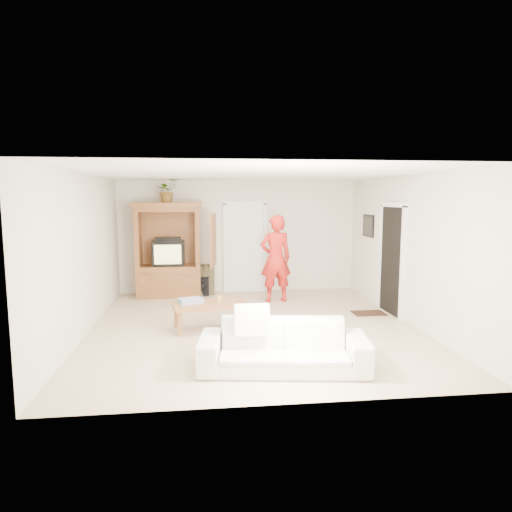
{
  "coord_description": "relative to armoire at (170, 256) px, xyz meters",
  "views": [
    {
      "loc": [
        -0.87,
        -7.6,
        2.23
      ],
      "look_at": [
        0.12,
        0.6,
        1.15
      ],
      "focal_mm": 32.0,
      "sensor_mm": 36.0,
      "label": 1
    }
  ],
  "objects": [
    {
      "name": "towel",
      "position": [
        0.52,
        -2.71,
        -0.41
      ],
      "size": [
        0.44,
        0.38,
        0.08
      ],
      "primitive_type": "cube",
      "rotation": [
        0.0,
        0.0,
        0.29
      ],
      "color": "#D84879",
      "rests_on": "coffee_table"
    },
    {
      "name": "sofa",
      "position": [
        1.74,
        -4.67,
        -0.59
      ],
      "size": [
        2.25,
        1.13,
        0.63
      ],
      "primitive_type": "imported",
      "rotation": [
        0.0,
        0.0,
        -0.14
      ],
      "color": "silver",
      "rests_on": "floor"
    },
    {
      "name": "framed_picture",
      "position": [
        4.31,
        -0.76,
        0.69
      ],
      "size": [
        0.03,
        0.6,
        0.48
      ],
      "primitive_type": "cube",
      "color": "black",
      "rests_on": "wall_right"
    },
    {
      "name": "floor",
      "position": [
        1.58,
        -2.66,
        -0.91
      ],
      "size": [
        6.0,
        6.0,
        0.0
      ],
      "primitive_type": "plane",
      "color": "tan",
      "rests_on": "ground"
    },
    {
      "name": "wall_left",
      "position": [
        -1.17,
        -2.66,
        0.39
      ],
      "size": [
        0.0,
        6.0,
        6.0
      ],
      "primitive_type": "plane",
      "rotation": [
        1.57,
        0.0,
        1.57
      ],
      "color": "silver",
      "rests_on": "floor"
    },
    {
      "name": "coffee_table",
      "position": [
        0.83,
        -2.71,
        -0.51
      ],
      "size": [
        1.32,
        0.86,
        0.46
      ],
      "rotation": [
        0.0,
        0.0,
        0.17
      ],
      "color": "#935832",
      "rests_on": "floor"
    },
    {
      "name": "wall_back",
      "position": [
        1.58,
        0.34,
        0.39
      ],
      "size": [
        5.5,
        0.0,
        5.5
      ],
      "primitive_type": "plane",
      "rotation": [
        1.57,
        0.0,
        0.0
      ],
      "color": "silver",
      "rests_on": "floor"
    },
    {
      "name": "man",
      "position": [
        2.27,
        -0.82,
        0.01
      ],
      "size": [
        0.72,
        0.52,
        1.85
      ],
      "primitive_type": "imported",
      "rotation": [
        0.0,
        0.0,
        3.27
      ],
      "color": "red",
      "rests_on": "floor"
    },
    {
      "name": "door_back",
      "position": [
        1.73,
        0.31,
        0.11
      ],
      "size": [
        0.85,
        0.05,
        2.04
      ],
      "primitive_type": "cube",
      "color": "white",
      "rests_on": "floor"
    },
    {
      "name": "candle",
      "position": [
        1.0,
        -2.65,
        -0.4
      ],
      "size": [
        0.08,
        0.08,
        0.1
      ],
      "primitive_type": "cylinder",
      "color": "tan",
      "rests_on": "coffee_table"
    },
    {
      "name": "armoire",
      "position": [
        0.0,
        0.0,
        0.0
      ],
      "size": [
        1.82,
        1.14,
        2.1
      ],
      "color": "brown",
      "rests_on": "floor"
    },
    {
      "name": "wall_front",
      "position": [
        1.58,
        -5.66,
        0.39
      ],
      "size": [
        5.5,
        0.0,
        5.5
      ],
      "primitive_type": "plane",
      "rotation": [
        -1.57,
        0.0,
        0.0
      ],
      "color": "silver",
      "rests_on": "floor"
    },
    {
      "name": "wall_right",
      "position": [
        4.33,
        -2.66,
        0.39
      ],
      "size": [
        0.0,
        6.0,
        6.0
      ],
      "primitive_type": "plane",
      "rotation": [
        1.57,
        0.0,
        -1.57
      ],
      "color": "silver",
      "rests_on": "floor"
    },
    {
      "name": "doormat",
      "position": [
        3.88,
        -2.06,
        -0.9
      ],
      "size": [
        0.6,
        0.4,
        0.02
      ],
      "primitive_type": "cube",
      "color": "#382316",
      "rests_on": "floor"
    },
    {
      "name": "doorway_right",
      "position": [
        4.3,
        -2.06,
        0.11
      ],
      "size": [
        0.05,
        0.9,
        2.04
      ],
      "primitive_type": "cube",
      "color": "black",
      "rests_on": "floor"
    },
    {
      "name": "plant",
      "position": [
        -0.02,
        -0.03,
        1.45
      ],
      "size": [
        0.61,
        0.61,
        0.52
      ],
      "primitive_type": "imported",
      "rotation": [
        0.0,
        0.0,
        0.76
      ],
      "color": "#4C7238",
      "rests_on": "armoire"
    },
    {
      "name": "backpack_olive",
      "position": [
        0.78,
        0.01,
        -0.57
      ],
      "size": [
        0.42,
        0.36,
        0.68
      ],
      "primitive_type": null,
      "rotation": [
        0.0,
        0.0,
        0.31
      ],
      "color": "#47442B",
      "rests_on": "floor"
    },
    {
      "name": "ceiling",
      "position": [
        1.58,
        -2.66,
        1.69
      ],
      "size": [
        6.0,
        6.0,
        0.0
      ],
      "primitive_type": "plane",
      "rotation": [
        3.14,
        0.0,
        0.0
      ],
      "color": "white",
      "rests_on": "floor"
    },
    {
      "name": "backpack_black",
      "position": [
        0.69,
        -0.07,
        -0.69
      ],
      "size": [
        0.36,
        0.21,
        0.43
      ],
      "primitive_type": null,
      "rotation": [
        0.0,
        0.0,
        -0.02
      ],
      "color": "black",
      "rests_on": "floor"
    }
  ]
}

